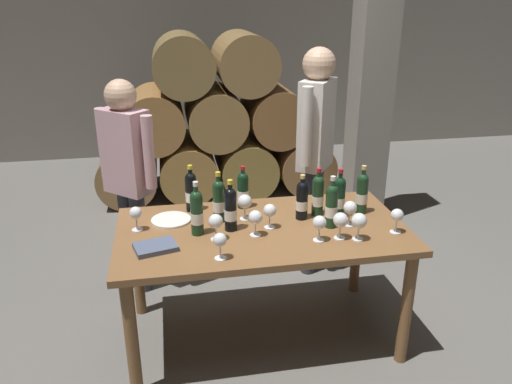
% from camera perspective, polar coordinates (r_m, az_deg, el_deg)
% --- Properties ---
extents(ground_plane, '(14.00, 14.00, 0.00)m').
position_cam_1_polar(ground_plane, '(3.36, 0.64, -15.87)').
color(ground_plane, '#66635E').
extents(cellar_back_wall, '(10.00, 0.24, 2.80)m').
position_cam_1_polar(cellar_back_wall, '(6.86, -6.33, 16.15)').
color(cellar_back_wall, gray).
rests_on(cellar_back_wall, ground_plane).
extents(barrel_stack, '(2.49, 0.90, 1.69)m').
position_cam_1_polar(barrel_stack, '(5.40, -4.67, 7.44)').
color(barrel_stack, olive).
rests_on(barrel_stack, ground_plane).
extents(stone_pillar, '(0.32, 0.32, 2.60)m').
position_cam_1_polar(stone_pillar, '(4.65, 13.01, 11.90)').
color(stone_pillar, gray).
rests_on(stone_pillar, ground_plane).
extents(dining_table, '(1.70, 0.90, 0.76)m').
position_cam_1_polar(dining_table, '(3.00, 0.70, -5.68)').
color(dining_table, brown).
rests_on(dining_table, ground_plane).
extents(wine_bottle_0, '(0.07, 0.07, 0.32)m').
position_cam_1_polar(wine_bottle_0, '(2.85, -6.77, -2.28)').
color(wine_bottle_0, '#19381E').
rests_on(wine_bottle_0, dining_table).
extents(wine_bottle_1, '(0.07, 0.07, 0.31)m').
position_cam_1_polar(wine_bottle_1, '(3.18, 12.00, -0.08)').
color(wine_bottle_1, '#19381E').
rests_on(wine_bottle_1, dining_table).
extents(wine_bottle_2, '(0.07, 0.07, 0.32)m').
position_cam_1_polar(wine_bottle_2, '(3.00, -4.27, -0.95)').
color(wine_bottle_2, '#19381E').
rests_on(wine_bottle_2, dining_table).
extents(wine_bottle_3, '(0.07, 0.07, 0.28)m').
position_cam_1_polar(wine_bottle_3, '(3.19, -1.51, 0.28)').
color(wine_bottle_3, black).
rests_on(wine_bottle_3, dining_table).
extents(wine_bottle_4, '(0.07, 0.07, 0.28)m').
position_cam_1_polar(wine_bottle_4, '(3.04, 5.26, -0.89)').
color(wine_bottle_4, black).
rests_on(wine_bottle_4, dining_table).
extents(wine_bottle_5, '(0.07, 0.07, 0.30)m').
position_cam_1_polar(wine_bottle_5, '(3.17, -7.42, 0.08)').
color(wine_bottle_5, black).
rests_on(wine_bottle_5, dining_table).
extents(wine_bottle_6, '(0.07, 0.07, 0.31)m').
position_cam_1_polar(wine_bottle_6, '(3.09, 9.47, -0.53)').
color(wine_bottle_6, black).
rests_on(wine_bottle_6, dining_table).
extents(wine_bottle_7, '(0.07, 0.07, 0.31)m').
position_cam_1_polar(wine_bottle_7, '(2.88, -2.93, -1.92)').
color(wine_bottle_7, black).
rests_on(wine_bottle_7, dining_table).
extents(wine_bottle_8, '(0.07, 0.07, 0.31)m').
position_cam_1_polar(wine_bottle_8, '(3.10, 7.07, -0.34)').
color(wine_bottle_8, '#19381E').
rests_on(wine_bottle_8, dining_table).
extents(wine_bottle_9, '(0.07, 0.07, 0.32)m').
position_cam_1_polar(wine_bottle_9, '(2.95, 8.60, -1.52)').
color(wine_bottle_9, '#19381E').
rests_on(wine_bottle_9, dining_table).
extents(wine_glass_0, '(0.09, 0.09, 0.16)m').
position_cam_1_polar(wine_glass_0, '(2.83, 11.69, -3.30)').
color(wine_glass_0, white).
rests_on(wine_glass_0, dining_table).
extents(wine_glass_1, '(0.08, 0.08, 0.15)m').
position_cam_1_polar(wine_glass_1, '(2.78, 7.25, -3.56)').
color(wine_glass_1, white).
rests_on(wine_glass_1, dining_table).
extents(wine_glass_2, '(0.08, 0.08, 0.15)m').
position_cam_1_polar(wine_glass_2, '(3.00, 10.68, -1.86)').
color(wine_glass_2, white).
rests_on(wine_glass_2, dining_table).
extents(wine_glass_3, '(0.07, 0.07, 0.15)m').
position_cam_1_polar(wine_glass_3, '(2.97, 15.79, -2.65)').
color(wine_glass_3, white).
rests_on(wine_glass_3, dining_table).
extents(wine_glass_4, '(0.07, 0.07, 0.15)m').
position_cam_1_polar(wine_glass_4, '(2.59, -4.13, -5.58)').
color(wine_glass_4, white).
rests_on(wine_glass_4, dining_table).
extents(wine_glass_5, '(0.08, 0.08, 0.15)m').
position_cam_1_polar(wine_glass_5, '(2.82, -0.06, -2.99)').
color(wine_glass_5, white).
rests_on(wine_glass_5, dining_table).
extents(wine_glass_6, '(0.08, 0.08, 0.15)m').
position_cam_1_polar(wine_glass_6, '(2.91, 1.58, -2.21)').
color(wine_glass_6, white).
rests_on(wine_glass_6, dining_table).
extents(wine_glass_7, '(0.09, 0.09, 0.16)m').
position_cam_1_polar(wine_glass_7, '(3.02, -1.29, -1.16)').
color(wine_glass_7, white).
rests_on(wine_glass_7, dining_table).
extents(wine_glass_8, '(0.07, 0.07, 0.15)m').
position_cam_1_polar(wine_glass_8, '(2.97, -13.56, -2.44)').
color(wine_glass_8, white).
rests_on(wine_glass_8, dining_table).
extents(wine_glass_9, '(0.08, 0.08, 0.16)m').
position_cam_1_polar(wine_glass_9, '(2.82, 9.61, -3.23)').
color(wine_glass_9, white).
rests_on(wine_glass_9, dining_table).
extents(wine_glass_10, '(0.08, 0.08, 0.16)m').
position_cam_1_polar(wine_glass_10, '(2.78, -4.62, -3.42)').
color(wine_glass_10, white).
rests_on(wine_glass_10, dining_table).
extents(tasting_notebook, '(0.25, 0.21, 0.03)m').
position_cam_1_polar(tasting_notebook, '(2.77, -11.40, -6.17)').
color(tasting_notebook, '#4C5670').
rests_on(tasting_notebook, dining_table).
extents(serving_plate, '(0.24, 0.24, 0.01)m').
position_cam_1_polar(serving_plate, '(3.08, -9.67, -3.16)').
color(serving_plate, white).
rests_on(serving_plate, dining_table).
extents(sommelier_presenting, '(0.33, 0.42, 1.72)m').
position_cam_1_polar(sommelier_presenting, '(3.66, 6.81, 5.65)').
color(sommelier_presenting, '#383842').
rests_on(sommelier_presenting, ground_plane).
extents(taster_seated_left, '(0.39, 0.36, 1.54)m').
position_cam_1_polar(taster_seated_left, '(3.53, -14.41, 2.39)').
color(taster_seated_left, '#383842').
rests_on(taster_seated_left, ground_plane).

